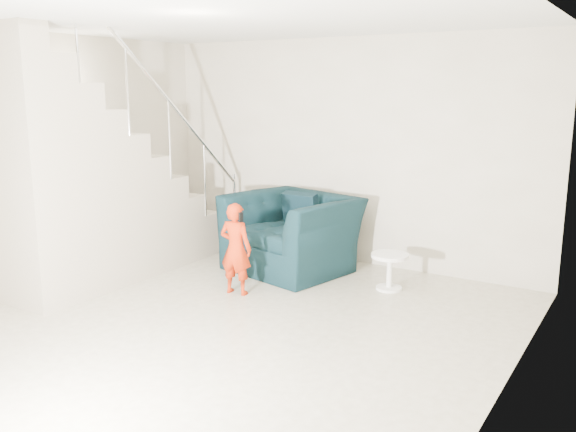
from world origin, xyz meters
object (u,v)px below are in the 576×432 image
object	(u,v)px
toddler	(236,249)
side_table	(390,266)
armchair	(292,233)
staircase	(90,196)

from	to	relation	value
toddler	side_table	size ratio (longest dim) A/B	2.46
armchair	side_table	bearing A→B (deg)	8.88
staircase	armchair	bearing A→B (deg)	41.58
side_table	staircase	bearing A→B (deg)	-154.45
staircase	side_table	bearing A→B (deg)	25.55
armchair	staircase	distance (m)	2.30
staircase	toddler	bearing A→B (deg)	15.23
armchair	side_table	distance (m)	1.28
armchair	staircase	xyz separation A→B (m)	(-1.68, -1.49, 0.51)
armchair	side_table	world-z (taller)	armchair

